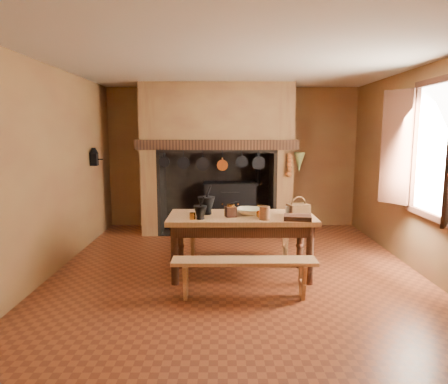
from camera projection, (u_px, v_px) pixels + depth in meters
name	position (u px, v px, depth m)	size (l,w,h in m)	color
floor	(237.00, 270.00, 5.59)	(5.50, 5.50, 0.00)	brown
ceiling	(238.00, 63.00, 5.17)	(5.50, 5.50, 0.00)	silver
back_wall	(232.00, 158.00, 8.10)	(5.00, 0.02, 2.80)	olive
wall_left	(52.00, 171.00, 5.37)	(0.02, 5.50, 2.80)	olive
wall_right	(422.00, 171.00, 5.39)	(0.02, 5.50, 2.80)	olive
wall_front	(252.00, 210.00, 2.66)	(5.00, 0.02, 2.80)	olive
chimney_breast	(217.00, 138.00, 7.60)	(2.95, 0.96, 2.80)	olive
iron_range	(230.00, 205.00, 7.93)	(1.12, 0.55, 1.60)	black
hearth_pans	(179.00, 227.00, 7.76)	(0.51, 0.62, 0.20)	#B8772A
hanging_pans	(215.00, 163.00, 7.17)	(1.92, 0.29, 0.27)	black
onion_string	(289.00, 165.00, 7.16)	(0.12, 0.10, 0.46)	#96481B
herb_bunch	(299.00, 162.00, 7.16)	(0.20, 0.20, 0.35)	#5F6831
window	(427.00, 150.00, 4.95)	(0.39, 1.75, 1.76)	white
wall_coffee_mill	(94.00, 155.00, 6.89)	(0.23, 0.16, 0.31)	black
work_table	(241.00, 225.00, 5.28)	(1.91, 0.85, 0.83)	tan
bench_front	(244.00, 269.00, 4.59)	(1.66, 0.29, 0.47)	tan
bench_back	(239.00, 236.00, 6.00)	(1.72, 0.30, 0.48)	tan
mortar_large	(206.00, 204.00, 5.31)	(0.23, 0.23, 0.40)	black
mortar_small	(200.00, 212.00, 5.00)	(0.17, 0.17, 0.29)	black
coffee_grinder	(231.00, 211.00, 5.16)	(0.19, 0.16, 0.21)	#371B11
brass_mug_a	(192.00, 216.00, 5.00)	(0.07, 0.07, 0.08)	#B8772A
brass_mug_b	(260.00, 208.00, 5.46)	(0.09, 0.09, 0.10)	#B8772A
mixing_bowl	(250.00, 211.00, 5.31)	(0.34, 0.34, 0.08)	beige
stoneware_crock	(265.00, 213.00, 4.98)	(0.13, 0.13, 0.17)	brown
glass_jar	(288.00, 211.00, 5.22)	(0.07, 0.07, 0.13)	beige
wicker_basket	(298.00, 209.00, 5.23)	(0.31, 0.26, 0.26)	#4C3116
wooden_tray	(298.00, 218.00, 4.98)	(0.34, 0.24, 0.06)	#371B11
brass_cup	(261.00, 215.00, 5.08)	(0.11, 0.11, 0.09)	#B8772A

